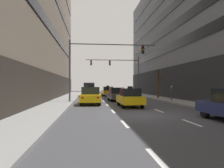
{
  "coord_description": "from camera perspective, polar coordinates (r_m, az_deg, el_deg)",
  "views": [
    {
      "loc": [
        -3.34,
        -13.12,
        1.84
      ],
      "look_at": [
        -0.2,
        16.37,
        2.02
      ],
      "focal_mm": 34.68,
      "sensor_mm": 36.0,
      "label": 1
    }
  ],
  "objects": [
    {
      "name": "lane_stripe_l2_s7",
      "position": [
        30.58,
        3.33,
        -3.78
      ],
      "size": [
        0.16,
        2.0,
        0.01
      ],
      "primitive_type": "cube",
      "color": "silver",
      "rests_on": "ground"
    },
    {
      "name": "lane_stripe_l1_s10",
      "position": [
        45.19,
        -3.95,
        -2.67
      ],
      "size": [
        0.16,
        2.0,
        0.01
      ],
      "primitive_type": "cube",
      "color": "silver",
      "rests_on": "ground"
    },
    {
      "name": "ground_plane",
      "position": [
        13.66,
        8.22,
        -8.07
      ],
      "size": [
        120.0,
        120.0,
        0.0
      ],
      "primitive_type": "plane",
      "color": "#424247"
    },
    {
      "name": "lane_stripe_l1_s5",
      "position": [
        20.27,
        -1.29,
        -5.53
      ],
      "size": [
        0.16,
        2.0,
        0.01
      ],
      "primitive_type": "cube",
      "color": "silver",
      "rests_on": "ground"
    },
    {
      "name": "lane_stripe_l1_s4",
      "position": [
        15.32,
        0.29,
        -7.22
      ],
      "size": [
        0.16,
        2.0,
        0.01
      ],
      "primitive_type": "cube",
      "color": "silver",
      "rests_on": "ground"
    },
    {
      "name": "lane_stripe_l2_s9",
      "position": [
        40.47,
        1.01,
        -2.94
      ],
      "size": [
        0.16,
        2.0,
        0.01
      ],
      "primitive_type": "cube",
      "color": "silver",
      "rests_on": "ground"
    },
    {
      "name": "lane_stripe_l1_s9",
      "position": [
        40.19,
        -3.68,
        -2.96
      ],
      "size": [
        0.16,
        2.0,
        0.01
      ],
      "primitive_type": "cube",
      "color": "silver",
      "rests_on": "ground"
    },
    {
      "name": "lane_stripe_l2_s3",
      "position": [
        11.43,
        20.22,
        -9.55
      ],
      "size": [
        0.16,
        2.0,
        0.01
      ],
      "primitive_type": "cube",
      "color": "silver",
      "rests_on": "ground"
    },
    {
      "name": "traffic_signal_1",
      "position": [
        37.94,
        2.31,
        4.28
      ],
      "size": [
        9.36,
        0.35,
        6.78
      ],
      "color": "#4C4C51",
      "rests_on": "sidewalk_right"
    },
    {
      "name": "street_tree_0",
      "position": [
        30.24,
        12.1,
        0.26
      ],
      "size": [
        1.3,
        1.44,
        4.03
      ],
      "color": "#4C3823",
      "rests_on": "sidewalk_right"
    },
    {
      "name": "lane_stripe_l2_s4",
      "position": [
        16.03,
        12.21,
        -6.9
      ],
      "size": [
        0.16,
        2.0,
        0.01
      ],
      "primitive_type": "cube",
      "color": "silver",
      "rests_on": "ground"
    },
    {
      "name": "pedestrian_0",
      "position": [
        25.71,
        15.43,
        -1.97
      ],
      "size": [
        0.3,
        0.51,
        1.66
      ],
      "color": "#383D59",
      "rests_on": "sidewalk_right"
    },
    {
      "name": "lane_stripe_l2_s8",
      "position": [
        35.52,
        2.01,
        -3.3
      ],
      "size": [
        0.16,
        2.0,
        0.01
      ],
      "primitive_type": "cube",
      "color": "silver",
      "rests_on": "ground"
    },
    {
      "name": "lane_stripe_l2_s6",
      "position": [
        25.68,
        5.17,
        -4.44
      ],
      "size": [
        0.16,
        2.0,
        0.01
      ],
      "primitive_type": "cube",
      "color": "silver",
      "rests_on": "ground"
    },
    {
      "name": "car_driving_3",
      "position": [
        25.41,
        1.21,
        -2.74
      ],
      "size": [
        1.89,
        4.25,
        1.58
      ],
      "color": "black",
      "rests_on": "ground"
    },
    {
      "name": "lane_stripe_l1_s7",
      "position": [
        30.22,
        -2.88,
        -3.82
      ],
      "size": [
        0.16,
        2.0,
        0.01
      ],
      "primitive_type": "cube",
      "color": "silver",
      "rests_on": "ground"
    },
    {
      "name": "taxi_driving_2",
      "position": [
        18.58,
        4.72,
        -3.61
      ],
      "size": [
        1.8,
        4.23,
        1.75
      ],
      "color": "black",
      "rests_on": "ground"
    },
    {
      "name": "lane_stripe_l1_s6",
      "position": [
        25.24,
        -2.24,
        -4.51
      ],
      "size": [
        0.16,
        2.0,
        0.01
      ],
      "primitive_type": "cube",
      "color": "silver",
      "rests_on": "ground"
    },
    {
      "name": "lane_stripe_l2_s10",
      "position": [
        45.43,
        0.23,
        -2.66
      ],
      "size": [
        0.16,
        2.0,
        0.01
      ],
      "primitive_type": "cube",
      "color": "silver",
      "rests_on": "ground"
    },
    {
      "name": "taxi_driving_4",
      "position": [
        37.11,
        -1.14,
        -1.95
      ],
      "size": [
        1.91,
        4.36,
        1.8
      ],
      "color": "black",
      "rests_on": "ground"
    },
    {
      "name": "car_driving_0",
      "position": [
        35.42,
        -6.08,
        -1.51
      ],
      "size": [
        1.97,
        4.65,
        2.25
      ],
      "color": "black",
      "rests_on": "ground"
    },
    {
      "name": "sidewalk_left",
      "position": [
        13.57,
        -18.98,
        -7.81
      ],
      "size": [
        2.76,
        80.0,
        0.14
      ],
      "primitive_type": "cube",
      "color": "gray",
      "rests_on": "ground"
    },
    {
      "name": "traffic_signal_0",
      "position": [
        23.25,
        -4.06,
        6.73
      ],
      "size": [
        9.35,
        0.35,
        6.51
      ],
      "color": "#4C4C51",
      "rests_on": "sidewalk_left"
    },
    {
      "name": "lane_stripe_l1_s8",
      "position": [
        35.21,
        -3.34,
        -3.33
      ],
      "size": [
        0.16,
        2.0,
        0.01
      ],
      "primitive_type": "cube",
      "color": "silver",
      "rests_on": "ground"
    },
    {
      "name": "lane_stripe_l1_s2",
      "position": [
        5.69,
        12.21,
        -19.12
      ],
      "size": [
        0.16,
        2.0,
        0.01
      ],
      "primitive_type": "cube",
      "color": "silver",
      "rests_on": "ground"
    },
    {
      "name": "taxi_driving_1",
      "position": [
        20.76,
        -5.66,
        -3.12
      ],
      "size": [
        1.96,
        4.52,
        1.87
      ],
      "color": "black",
      "rests_on": "ground"
    },
    {
      "name": "lane_stripe_l2_s5",
      "position": [
        20.81,
        7.87,
        -5.4
      ],
      "size": [
        0.16,
        2.0,
        0.01
      ],
      "primitive_type": "cube",
      "color": "silver",
      "rests_on": "ground"
    },
    {
      "name": "lane_stripe_l1_s3",
      "position": [
        10.42,
        3.4,
        -10.48
      ],
      "size": [
        0.16,
        2.0,
        0.01
      ],
      "primitive_type": "cube",
      "color": "silver",
      "rests_on": "ground"
    }
  ]
}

